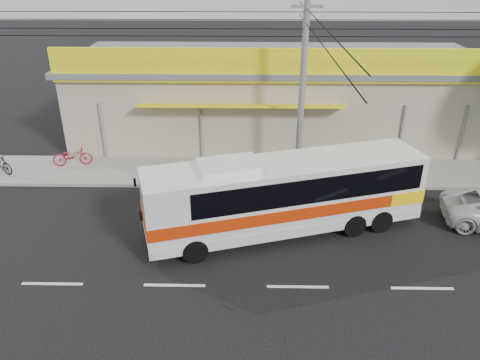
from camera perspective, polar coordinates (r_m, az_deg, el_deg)
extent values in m
plane|color=black|center=(17.61, 6.31, -7.67)|extent=(120.00, 120.00, 0.00)
cube|color=gray|center=(22.78, 5.12, 0.96)|extent=(30.00, 3.20, 0.15)
cube|color=#ABA18A|center=(27.29, 4.56, 9.88)|extent=(22.00, 8.00, 4.20)
cube|color=slate|center=(26.74, 4.74, 14.51)|extent=(22.60, 8.60, 0.30)
cube|color=#FCFC15|center=(22.61, 5.38, 13.72)|extent=(22.00, 0.24, 1.60)
cube|color=#AA0914|center=(22.52, 0.16, 13.78)|extent=(9.00, 0.10, 1.20)
cube|color=#15761C|center=(23.95, 21.50, 12.77)|extent=(2.40, 0.10, 1.10)
cube|color=#AA0914|center=(23.69, -17.51, 13.23)|extent=(3.00, 0.10, 1.10)
cube|color=yellow|center=(22.87, 0.14, 9.05)|extent=(10.00, 1.20, 0.37)
cube|color=silver|center=(17.44, 5.56, -1.66)|extent=(10.62, 5.13, 2.52)
cube|color=red|center=(17.58, 5.52, -2.53)|extent=(10.67, 5.18, 0.48)
cube|color=yellow|center=(19.55, 18.00, -0.66)|extent=(1.98, 2.54, 0.52)
cube|color=black|center=(17.40, 7.51, 0.25)|extent=(8.97, 4.66, 0.96)
cube|color=black|center=(16.26, -11.60, -2.75)|extent=(0.69, 1.87, 1.31)
cube|color=silver|center=(16.20, -1.43, 1.78)|extent=(2.35, 1.77, 0.31)
cylinder|color=black|center=(16.40, -5.51, -8.57)|extent=(0.95, 0.53, 0.91)
cylinder|color=black|center=(18.03, -6.70, -5.10)|extent=(0.95, 0.53, 0.91)
cylinder|color=black|center=(18.77, 16.75, -4.79)|extent=(0.95, 0.53, 0.91)
cylinder|color=black|center=(20.21, 13.90, -2.06)|extent=(0.95, 0.53, 0.91)
imported|color=maroon|center=(24.50, -19.76, 2.78)|extent=(1.97, 1.00, 0.99)
cylinder|color=slate|center=(20.81, 7.58, 10.78)|extent=(0.28, 0.28, 8.60)
cube|color=slate|center=(20.17, 8.19, 20.23)|extent=(1.29, 0.13, 0.13)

